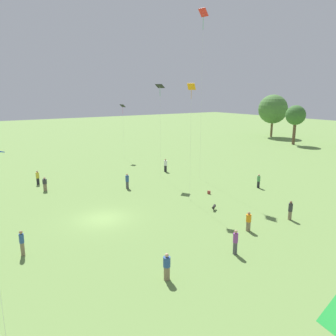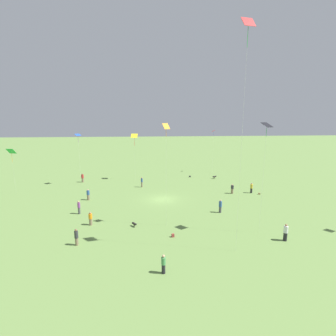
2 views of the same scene
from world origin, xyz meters
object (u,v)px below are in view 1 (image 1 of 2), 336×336
object	(u,v)px
person_0	(235,242)
picnic_bag_2	(209,192)
person_1	(45,184)
person_4	(290,210)
dog_1	(214,207)
person_9	(127,181)
person_2	(249,222)
person_3	(167,267)
picnic_bag_1	(44,180)
person_7	(165,165)
person_6	(22,243)
person_8	(38,178)
kite_3	(123,108)
kite_1	(203,21)
kite_7	(160,89)
person_5	(259,181)
kite_4	(191,93)

from	to	relation	value
person_0	picnic_bag_2	xyz separation A→B (m)	(-11.75, 7.66, -0.73)
person_0	person_1	world-z (taller)	person_0
person_4	dog_1	bearing A→B (deg)	99.08
person_9	person_2	bearing A→B (deg)	-165.59
person_3	person_9	distance (m)	20.02
person_3	picnic_bag_1	distance (m)	27.51
person_2	person_7	distance (m)	21.82
person_6	person_8	size ratio (longest dim) A/B	1.05
person_2	person_6	distance (m)	17.25
person_1	person_7	size ratio (longest dim) A/B	0.88
person_6	person_7	xyz separation A→B (m)	(-15.31, 21.90, -0.03)
person_0	kite_3	bearing A→B (deg)	8.27
person_4	person_0	bearing A→B (deg)	165.75
person_8	kite_3	bearing A→B (deg)	117.42
person_8	picnic_bag_2	size ratio (longest dim) A/B	4.92
kite_1	person_7	bearing A→B (deg)	48.97
person_2	person_4	size ratio (longest dim) A/B	0.94
person_0	kite_3	xyz separation A→B (m)	(-36.00, 9.05, 7.66)
person_1	person_9	size ratio (longest dim) A/B	0.90
person_1	person_9	bearing A→B (deg)	136.64
person_3	kite_7	distance (m)	27.35
person_3	person_8	xyz separation A→B (m)	(-26.51, -1.63, 0.02)
person_1	person_5	bearing A→B (deg)	133.41
person_5	person_6	xyz separation A→B (m)	(2.28, -26.64, 0.11)
person_6	person_7	world-z (taller)	person_7
person_8	dog_1	size ratio (longest dim) A/B	2.41
person_7	picnic_bag_2	bearing A→B (deg)	-51.46
person_3	person_7	world-z (taller)	person_7
person_5	picnic_bag_2	xyz separation A→B (m)	(-1.42, -6.48, -0.66)
person_5	kite_4	distance (m)	14.04
person_7	dog_1	distance (m)	16.56
person_4	picnic_bag_1	distance (m)	29.71
person_8	kite_3	world-z (taller)	kite_3
person_5	person_4	bearing A→B (deg)	111.53
person_4	person_9	world-z (taller)	person_9
person_3	person_4	xyz separation A→B (m)	(-1.95, 14.47, 0.03)
person_7	picnic_bag_2	size ratio (longest dim) A/B	5.20
person_9	kite_4	size ratio (longest dim) A/B	0.15
person_9	person_5	bearing A→B (deg)	-117.83
person_6	person_8	distance (m)	19.10
person_3	person_9	bearing A→B (deg)	-118.81
person_0	person_4	distance (m)	8.90
person_2	person_8	distance (m)	26.65
person_0	kite_1	size ratio (longest dim) A/B	0.09
kite_3	person_1	bearing A→B (deg)	149.96
person_8	kite_3	distance (m)	20.53
person_1	kite_3	xyz separation A→B (m)	(-12.85, 16.41, 7.79)
person_7	dog_1	size ratio (longest dim) A/B	2.55
person_0	person_8	world-z (taller)	person_0
person_0	person_7	world-z (taller)	person_7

